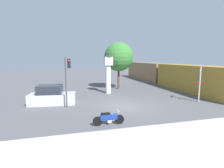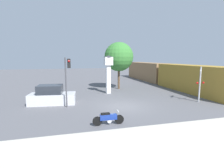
# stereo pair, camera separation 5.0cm
# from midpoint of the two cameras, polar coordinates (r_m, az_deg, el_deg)

# --- Properties ---
(ground_plane) EXTENTS (120.00, 120.00, 0.00)m
(ground_plane) POSITION_cam_midpoint_polar(r_m,az_deg,el_deg) (15.88, 3.40, -7.24)
(ground_plane) COLOR #56565B
(sidewalk_strip) EXTENTS (36.00, 6.00, 0.10)m
(sidewalk_strip) POSITION_cam_midpoint_polar(r_m,az_deg,el_deg) (9.15, 20.28, -19.71)
(sidewalk_strip) COLOR #BCB7A8
(sidewalk_strip) RESTS_ON ground_plane
(motorcycle) EXTENTS (2.07, 0.45, 0.91)m
(motorcycle) POSITION_cam_midpoint_polar(r_m,az_deg,el_deg) (11.49, -1.25, -11.14)
(motorcycle) COLOR black
(motorcycle) RESTS_ON ground_plane
(clock_tower) EXTENTS (1.15, 1.15, 4.61)m
(clock_tower) POSITION_cam_midpoint_polar(r_m,az_deg,el_deg) (21.23, -1.33, 5.12)
(clock_tower) COLOR white
(clock_tower) RESTS_ON ground_plane
(freight_train) EXTENTS (2.80, 26.49, 3.40)m
(freight_train) POSITION_cam_midpoint_polar(r_m,az_deg,el_deg) (29.80, 16.78, 3.10)
(freight_train) COLOR olive
(freight_train) RESTS_ON ground_plane
(traffic_light) EXTENTS (0.50, 0.35, 4.34)m
(traffic_light) POSITION_cam_midpoint_polar(r_m,az_deg,el_deg) (15.49, -14.46, 3.34)
(traffic_light) COLOR #47474C
(traffic_light) RESTS_ON ground_plane
(railroad_crossing_signal) EXTENTS (0.90, 0.82, 3.46)m
(railroad_crossing_signal) POSITION_cam_midpoint_polar(r_m,az_deg,el_deg) (19.07, 26.68, 0.34)
(railroad_crossing_signal) COLOR #B7B7BC
(railroad_crossing_signal) RESTS_ON ground_plane
(street_tree) EXTENTS (3.99, 3.99, 6.47)m
(street_tree) POSITION_cam_midpoint_polar(r_m,az_deg,el_deg) (24.31, 2.14, 8.85)
(street_tree) COLOR brown
(street_tree) RESTS_ON ground_plane
(parked_car) EXTENTS (4.38, 2.28, 1.80)m
(parked_car) POSITION_cam_midpoint_polar(r_m,az_deg,el_deg) (17.40, -19.11, -3.76)
(parked_car) COLOR silver
(parked_car) RESTS_ON ground_plane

